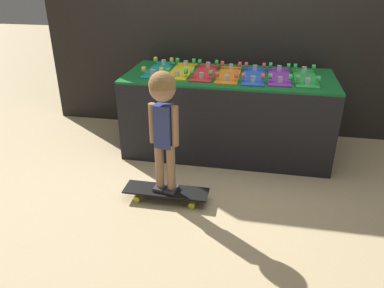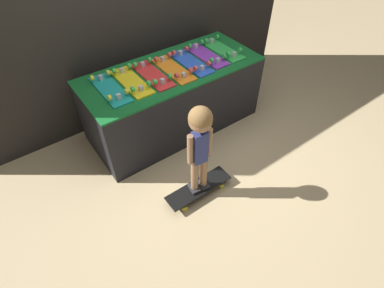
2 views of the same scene
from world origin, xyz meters
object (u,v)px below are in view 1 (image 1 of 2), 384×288
object	(u,v)px
skateboard_teal_on_rack	(159,69)
skateboard_red_on_rack	(205,72)
skateboard_purple_on_rack	(279,76)
skateboard_on_floor	(166,192)
child	(163,111)
skateboard_green_on_rack	(305,77)
skateboard_orange_on_rack	(229,74)
skateboard_yellow_on_rack	(182,70)
skateboard_blue_on_rack	(254,75)

from	to	relation	value
skateboard_teal_on_rack	skateboard_red_on_rack	size ratio (longest dim) A/B	1.00
skateboard_red_on_rack	skateboard_purple_on_rack	size ratio (longest dim) A/B	1.00
skateboard_on_floor	child	distance (m)	0.71
skateboard_green_on_rack	child	distance (m)	1.49
skateboard_green_on_rack	child	xyz separation A→B (m)	(-1.09, -1.01, -0.03)
skateboard_green_on_rack	child	world-z (taller)	child
skateboard_orange_on_rack	skateboard_green_on_rack	world-z (taller)	same
skateboard_purple_on_rack	skateboard_teal_on_rack	bearing A→B (deg)	178.78
skateboard_yellow_on_rack	skateboard_teal_on_rack	bearing A→B (deg)	178.86
skateboard_green_on_rack	child	bearing A→B (deg)	-137.13
skateboard_teal_on_rack	skateboard_blue_on_rack	world-z (taller)	same
skateboard_red_on_rack	skateboard_orange_on_rack	distance (m)	0.24
skateboard_red_on_rack	child	size ratio (longest dim) A/B	0.62
skateboard_orange_on_rack	skateboard_purple_on_rack	xyz separation A→B (m)	(0.47, 0.03, 0.00)
skateboard_orange_on_rack	skateboard_yellow_on_rack	bearing A→B (deg)	174.34
skateboard_red_on_rack	skateboard_blue_on_rack	world-z (taller)	same
skateboard_red_on_rack	skateboard_green_on_rack	distance (m)	0.94
skateboard_blue_on_rack	skateboard_purple_on_rack	xyz separation A→B (m)	(0.24, 0.03, 0.00)
skateboard_teal_on_rack	skateboard_blue_on_rack	distance (m)	0.94
skateboard_teal_on_rack	skateboard_green_on_rack	size ratio (longest dim) A/B	1.00
skateboard_teal_on_rack	skateboard_blue_on_rack	bearing A→B (deg)	-3.09
skateboard_yellow_on_rack	skateboard_red_on_rack	distance (m)	0.24
skateboard_yellow_on_rack	skateboard_green_on_rack	size ratio (longest dim) A/B	1.00
skateboard_red_on_rack	skateboard_orange_on_rack	xyz separation A→B (m)	(0.24, -0.03, 0.00)
skateboard_yellow_on_rack	child	bearing A→B (deg)	-85.22
skateboard_orange_on_rack	skateboard_on_floor	bearing A→B (deg)	-111.24
skateboard_teal_on_rack	skateboard_orange_on_rack	distance (m)	0.71
child	skateboard_on_floor	bearing A→B (deg)	71.60
skateboard_teal_on_rack	skateboard_red_on_rack	xyz separation A→B (m)	(0.47, -0.02, 0.00)
skateboard_yellow_on_rack	skateboard_blue_on_rack	bearing A→B (deg)	-3.74
skateboard_teal_on_rack	skateboard_orange_on_rack	size ratio (longest dim) A/B	1.00
skateboard_yellow_on_rack	skateboard_orange_on_rack	size ratio (longest dim) A/B	1.00
skateboard_yellow_on_rack	skateboard_orange_on_rack	distance (m)	0.47
skateboard_orange_on_rack	child	bearing A→B (deg)	-111.24
skateboard_purple_on_rack	skateboard_blue_on_rack	bearing A→B (deg)	-173.78
skateboard_purple_on_rack	skateboard_green_on_rack	world-z (taller)	same
skateboard_orange_on_rack	skateboard_blue_on_rack	size ratio (longest dim) A/B	1.00
skateboard_purple_on_rack	skateboard_green_on_rack	size ratio (longest dim) A/B	1.00
skateboard_teal_on_rack	child	world-z (taller)	child
skateboard_yellow_on_rack	child	xyz separation A→B (m)	(0.09, -1.03, -0.03)
skateboard_purple_on_rack	skateboard_on_floor	bearing A→B (deg)	-130.13
skateboard_yellow_on_rack	skateboard_purple_on_rack	bearing A→B (deg)	-1.25
skateboard_red_on_rack	skateboard_blue_on_rack	size ratio (longest dim) A/B	1.00
skateboard_purple_on_rack	skateboard_on_floor	distance (m)	1.52
skateboard_teal_on_rack	skateboard_on_floor	world-z (taller)	skateboard_teal_on_rack
skateboard_blue_on_rack	skateboard_green_on_rack	bearing A→B (deg)	2.85
skateboard_teal_on_rack	skateboard_orange_on_rack	world-z (taller)	same
skateboard_teal_on_rack	skateboard_green_on_rack	world-z (taller)	same
skateboard_red_on_rack	skateboard_on_floor	bearing A→B (deg)	-98.31
skateboard_on_floor	child	xyz separation A→B (m)	(-0.00, -0.00, 0.71)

